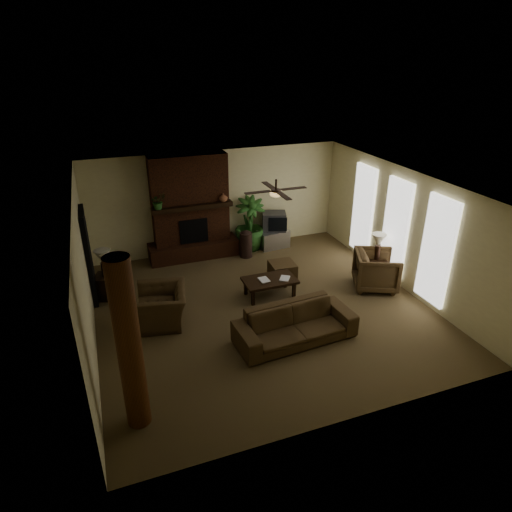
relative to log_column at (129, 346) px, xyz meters
name	(u,v)px	position (x,y,z in m)	size (l,w,h in m)	color
room_shell	(263,251)	(2.95, 2.40, 0.00)	(7.00, 7.00, 7.00)	brown
fireplace	(191,216)	(2.15, 5.62, -0.24)	(2.40, 0.70, 2.80)	#442112
windows	(396,228)	(6.40, 2.60, -0.05)	(0.08, 3.65, 2.35)	white
log_column	(129,346)	(0.00, 0.00, 0.00)	(0.36, 0.36, 2.80)	#5B3116
doorway	(89,256)	(-0.49, 4.20, -0.35)	(0.10, 1.00, 2.10)	black
ceiling_fan	(276,192)	(3.35, 2.70, 1.13)	(1.35, 1.35, 0.37)	black
sofa	(295,319)	(3.14, 1.10, -0.94)	(2.36, 0.69, 0.92)	#4B3820
armchair_left	(161,301)	(0.81, 2.64, -0.90)	(1.14, 0.74, 1.00)	#4B3820
armchair_right	(377,269)	(5.83, 2.36, -0.90)	(0.97, 0.91, 1.00)	#4B3820
coffee_table	(270,281)	(3.31, 2.86, -1.03)	(1.20, 0.70, 0.43)	black
ottoman	(282,270)	(3.94, 3.59, -1.20)	(0.60, 0.60, 0.40)	#4B3820
tv_stand	(273,239)	(4.44, 5.42, -1.15)	(0.85, 0.50, 0.50)	#B3B3B5
tv	(274,221)	(4.49, 5.47, -0.64)	(0.78, 0.70, 0.52)	#373739
floor_vase	(246,242)	(3.50, 5.07, -0.97)	(0.34, 0.34, 0.77)	#31201B
floor_plant	(250,235)	(3.78, 5.55, -0.98)	(0.84, 1.51, 0.84)	#2F6026
side_table_left	(107,286)	(-0.20, 4.09, -1.12)	(0.50, 0.50, 0.55)	black
lamp_left	(103,258)	(-0.20, 4.06, -0.40)	(0.41, 0.41, 0.65)	black
side_table_right	(374,269)	(6.02, 2.71, -1.12)	(0.50, 0.50, 0.55)	black
lamp_right	(379,242)	(6.06, 2.73, -0.40)	(0.44, 0.44, 0.65)	black
mantel_plant	(158,203)	(1.28, 5.34, 0.32)	(0.38, 0.42, 0.33)	#2F6026
mantel_vase	(223,197)	(2.98, 5.35, 0.27)	(0.22, 0.23, 0.22)	brown
book_a	(260,276)	(3.05, 2.84, -0.83)	(0.22, 0.03, 0.29)	#999999
book_b	(280,273)	(3.55, 2.82, -0.82)	(0.21, 0.02, 0.29)	#999999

